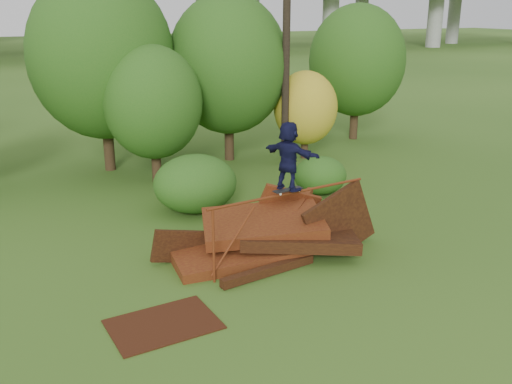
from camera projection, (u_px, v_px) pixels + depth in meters
name	position (u px, v px, depth m)	size (l,w,h in m)	color
ground	(324.00, 280.00, 12.89)	(240.00, 240.00, 0.00)	#2D5116
scrap_pile	(268.00, 236.00, 14.21)	(5.81, 3.24, 2.21)	#48150D
grind_rail	(289.00, 208.00, 13.37)	(4.32, 0.68, 1.78)	maroon
skateboard	(288.00, 190.00, 13.20)	(0.76, 0.30, 0.08)	black
skater	(289.00, 156.00, 12.95)	(1.48, 0.47, 1.59)	#111234
flat_plate	(163.00, 324.00, 11.06)	(2.04, 1.45, 0.03)	#37180B
tree_1	(101.00, 56.00, 20.27)	(5.15, 5.15, 7.17)	black
tree_2	(153.00, 103.00, 19.25)	(3.35, 3.35, 4.72)	black
tree_3	(228.00, 65.00, 21.85)	(4.64, 4.64, 6.43)	black
tree_4	(305.00, 108.00, 22.63)	(2.54, 2.54, 3.51)	black
tree_5	(357.00, 61.00, 25.51)	(4.31, 4.31, 6.05)	black
shrub_left	(195.00, 184.00, 16.96)	(2.50, 2.31, 1.73)	#1B5215
shrub_right	(320.00, 175.00, 18.65)	(1.76, 1.61, 1.24)	#1B5215
utility_pole	(286.00, 43.00, 20.80)	(1.40, 0.28, 9.05)	black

